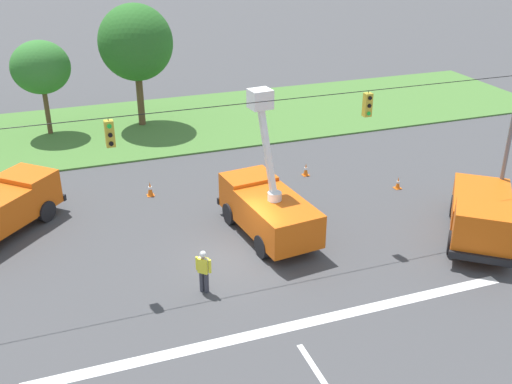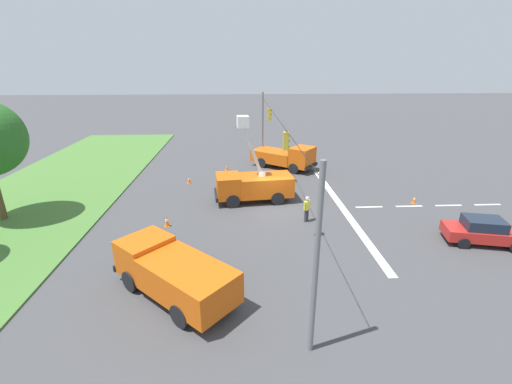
% 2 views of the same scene
% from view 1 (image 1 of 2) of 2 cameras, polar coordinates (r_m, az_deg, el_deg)
% --- Properties ---
extents(ground_plane, '(200.00, 200.00, 0.00)m').
position_cam_1_polar(ground_plane, '(25.17, -1.33, -6.17)').
color(ground_plane, '#424244').
extents(grass_verge, '(56.00, 12.00, 0.10)m').
position_cam_1_polar(grass_verge, '(41.13, -9.40, 6.32)').
color(grass_verge, '#477533').
rests_on(grass_verge, ground).
extents(lane_markings, '(17.60, 15.25, 0.01)m').
position_cam_1_polar(lane_markings, '(20.27, 4.72, -15.11)').
color(lane_markings, silver).
rests_on(lane_markings, ground).
extents(signal_gantry, '(26.20, 0.33, 7.20)m').
position_cam_1_polar(signal_gantry, '(23.26, -1.28, 2.84)').
color(signal_gantry, slate).
rests_on(signal_gantry, ground).
extents(tree_centre, '(3.62, 3.42, 6.03)m').
position_cam_1_polar(tree_centre, '(39.98, -19.83, 11.09)').
color(tree_centre, brown).
rests_on(tree_centre, ground).
extents(tree_east, '(4.73, 5.05, 7.97)m').
position_cam_1_polar(tree_east, '(39.94, -11.39, 13.76)').
color(tree_east, brown).
rests_on(tree_east, ground).
extents(utility_truck_bucket_lift, '(3.03, 6.06, 6.44)m').
position_cam_1_polar(utility_truck_bucket_lift, '(26.20, 1.09, -1.38)').
color(utility_truck_bucket_lift, '#D6560F').
rests_on(utility_truck_bucket_lift, ground).
extents(utility_truck_support_near, '(5.88, 6.57, 2.36)m').
position_cam_1_polar(utility_truck_support_near, '(27.65, 20.72, -2.12)').
color(utility_truck_support_near, '#D6560F').
rests_on(utility_truck_support_near, ground).
extents(road_worker, '(0.50, 0.48, 1.77)m').
position_cam_1_polar(road_worker, '(22.57, -5.01, -7.31)').
color(road_worker, '#383842').
rests_on(road_worker, ground).
extents(traffic_cone_foreground_right, '(0.36, 0.36, 0.75)m').
position_cam_1_polar(traffic_cone_foreground_right, '(30.71, -10.05, 0.29)').
color(traffic_cone_foreground_right, orange).
rests_on(traffic_cone_foreground_right, ground).
extents(traffic_cone_mid_left, '(0.36, 0.36, 0.69)m').
position_cam_1_polar(traffic_cone_mid_left, '(32.74, 4.77, 2.14)').
color(traffic_cone_mid_left, orange).
rests_on(traffic_cone_mid_left, ground).
extents(traffic_cone_mid_right, '(0.36, 0.36, 0.63)m').
position_cam_1_polar(traffic_cone_mid_right, '(31.93, 13.37, 0.83)').
color(traffic_cone_mid_right, orange).
rests_on(traffic_cone_mid_right, ground).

